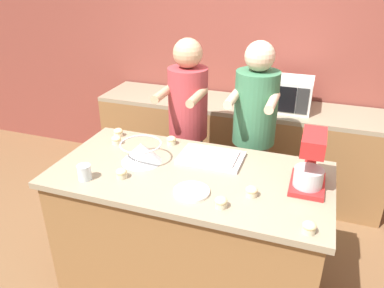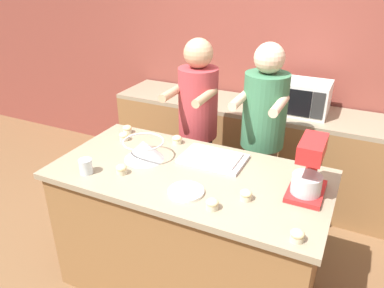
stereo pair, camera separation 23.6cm
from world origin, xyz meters
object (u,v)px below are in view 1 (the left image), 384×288
mixing_bowl (141,152)px  cupcake_5 (309,227)px  cupcake_4 (171,140)px  drinking_glass (84,172)px  cupcake_2 (116,140)px  cupcake_3 (221,202)px  stand_mixer (310,164)px  small_plate (191,192)px  person_right (253,142)px  person_left (188,133)px  baking_tray (211,157)px  cupcake_6 (122,173)px  cupcake_0 (118,132)px  cupcake_1 (251,191)px  microwave_oven (283,93)px

mixing_bowl → cupcake_5: size_ratio=3.95×
cupcake_4 → drinking_glass: bearing=-116.7°
cupcake_2 → cupcake_3: size_ratio=1.00×
stand_mixer → small_plate: (-0.63, -0.29, -0.15)m
mixing_bowl → person_right: bearing=47.4°
drinking_glass → person_left: bearing=72.8°
baking_tray → cupcake_3: cupcake_3 is taller
mixing_bowl → cupcake_3: size_ratio=3.95×
small_plate → cupcake_2: size_ratio=2.99×
stand_mixer → cupcake_6: 1.14m
person_left → small_plate: size_ratio=7.77×
baking_tray → small_plate: 0.43m
cupcake_0 → cupcake_1: 1.23m
cupcake_3 → cupcake_5: (0.47, -0.06, 0.00)m
baking_tray → cupcake_1: size_ratio=6.02×
person_left → cupcake_2: bearing=-127.1°
person_right → cupcake_1: size_ratio=23.42×
cupcake_1 → small_plate: bearing=-165.6°
microwave_oven → cupcake_3: microwave_oven is taller
stand_mixer → cupcake_2: stand_mixer is taller
cupcake_1 → cupcake_2: size_ratio=1.00×
cupcake_4 → mixing_bowl: bearing=-106.2°
person_right → microwave_oven: bearing=80.0°
cupcake_1 → stand_mixer: bearing=34.9°
mixing_bowl → drinking_glass: bearing=-125.2°
stand_mixer → cupcake_0: (-1.43, 0.27, -0.12)m
cupcake_5 → cupcake_6: same height
cupcake_4 → cupcake_6: size_ratio=1.00×
small_plate → cupcake_1: (0.34, 0.09, 0.02)m
cupcake_4 → cupcake_3: bearing=-49.1°
microwave_oven → cupcake_3: 1.75m
cupcake_2 → cupcake_3: bearing=-28.7°
drinking_glass → microwave_oven: bearing=60.4°
cupcake_2 → cupcake_3: 1.07m
cupcake_2 → cupcake_6: bearing=-56.8°
person_right → cupcake_0: 1.06m
cupcake_2 → person_right: bearing=28.5°
person_right → cupcake_5: size_ratio=23.42×
baking_tray → cupcake_6: bearing=-138.0°
person_right → cupcake_1: person_right is taller
cupcake_3 → stand_mixer: bearing=40.5°
cupcake_5 → cupcake_3: bearing=172.4°
baking_tray → stand_mixer: bearing=-12.4°
person_right → microwave_oven: (0.13, 0.72, 0.19)m
person_left → cupcake_2: (-0.38, -0.50, 0.10)m
person_right → cupcake_4: person_right is taller
mixing_bowl → microwave_oven: size_ratio=0.55×
cupcake_1 → cupcake_6: 0.81m
cupcake_3 → small_plate: bearing=158.7°
stand_mixer → person_right: bearing=124.5°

